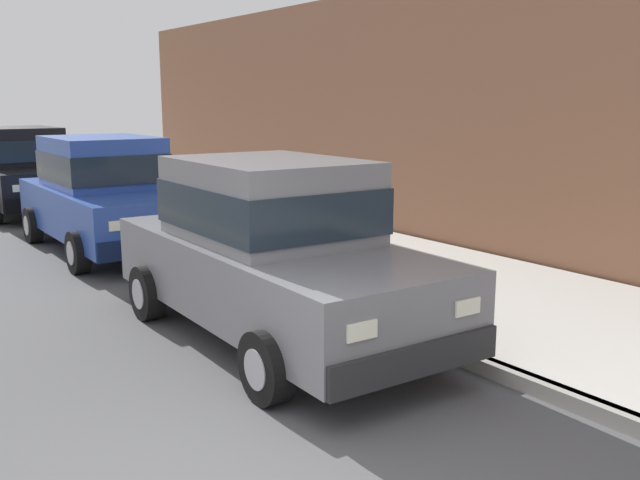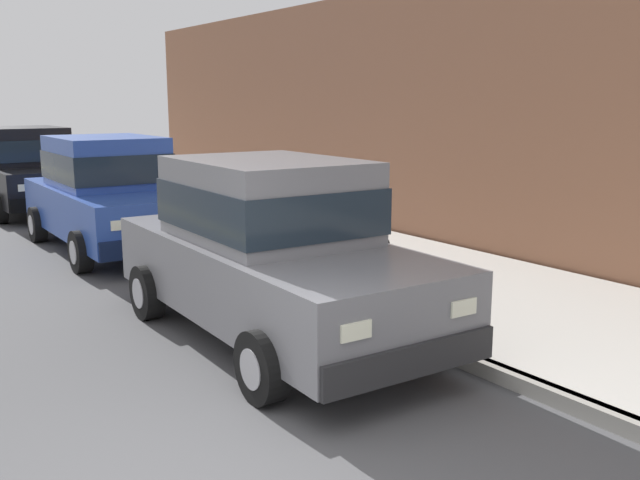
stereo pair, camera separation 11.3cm
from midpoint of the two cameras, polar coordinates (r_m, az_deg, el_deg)
The scene contains 6 objects.
curb at distance 6.46m, azimuth 18.16°, elevation -11.60°, with size 0.16×64.00×0.14m, color gray.
car_grey_sedan at distance 7.43m, azimuth -3.58°, elevation -0.65°, with size 2.13×4.65×1.92m.
car_blue_sedan at distance 12.42m, azimuth -16.57°, elevation 3.73°, with size 2.10×4.63×1.92m.
car_black_sedan at distance 17.43m, azimuth -22.60°, elevation 5.39°, with size 2.06×4.61×1.92m.
dog_black at distance 10.25m, azimuth 4.73°, elevation -0.51°, with size 0.21×0.75×0.49m.
building_facade at distance 13.23m, azimuth 6.50°, elevation 10.01°, with size 0.50×20.00×4.47m, color #8C5B42.
Camera 2 is at (-1.60, -3.52, 2.52)m, focal length 39.37 mm.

